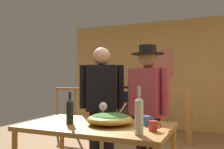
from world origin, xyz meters
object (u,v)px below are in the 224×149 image
Objects in this scene: tv_console at (135,118)px; wine_bottle_dark at (70,111)px; stair_railing at (137,107)px; wine_bottle_clear at (139,115)px; framed_picture at (161,64)px; wine_glass at (103,107)px; salad_bowl at (110,118)px; person_standing_right at (148,102)px; flat_screen_tv at (135,95)px; person_standing_left at (102,100)px; mug_red at (153,126)px; mug_blue at (146,121)px; serving_table at (97,132)px.

tv_console is 2.97× the size of wine_bottle_dark.
stair_railing is 3.00m from wine_bottle_clear.
framed_picture reaches higher than wine_glass.
salad_bowl is 0.72m from person_standing_right.
person_standing_left is at bearing -80.52° from flat_screen_tv.
mug_red is (0.07, 0.18, -0.11)m from wine_bottle_clear.
framed_picture is 0.41× the size of person_standing_left.
wine_glass is 1.68× the size of mug_red.
person_standing_left is (-0.05, 0.80, 0.03)m from wine_bottle_dark.
wine_glass is (0.68, -3.21, 0.09)m from flat_screen_tv.
wine_glass is at bearing 68.54° from person_standing_right.
mug_red is at bearing -31.18° from wine_glass.
framed_picture is at bearing 99.56° from wine_bottle_clear.
flat_screen_tv is at bearing 104.22° from salad_bowl.
wine_bottle_clear is 0.99m from person_standing_right.
salad_bowl is (0.55, -2.56, 0.19)m from stair_railing.
mug_blue reaches higher than tv_console.
person_standing_left is at bearing 136.91° from mug_red.
stair_railing is at bearing 99.39° from serving_table.
tv_console is at bearing 108.24° from wine_bottle_clear.
serving_table is 0.33m from wine_bottle_dark.
wine_glass is 0.42m from wine_bottle_dark.
framed_picture is at bearing -60.00° from person_standing_right.
person_standing_left reaches higher than tv_console.
person_standing_right reaches higher than stair_railing.
salad_bowl reaches higher than wine_glass.
person_standing_left is (-0.42, 0.69, 0.10)m from salad_bowl.
wine_bottle_clear reaches higher than mug_blue.
framed_picture reaches higher than person_standing_right.
wine_glass is (-0.08, 0.31, 0.20)m from serving_table.
tv_console is 8.48× the size of mug_red.
stair_railing is 1.00m from flat_screen_tv.
person_standing_right is (0.72, -1.87, 0.30)m from stair_railing.
person_standing_right reaches higher than wine_glass.
wine_glass is at bearing 125.93° from salad_bowl.
flat_screen_tv is 3.63m from wine_bottle_dark.
person_standing_right reaches higher than flat_screen_tv.
person_standing_left is (-0.22, 0.41, 0.03)m from wine_glass.
serving_table is at bearing 88.54° from person_standing_right.
stair_railing is 2.17× the size of serving_table.
wine_bottle_dark is 0.80m from person_standing_left.
wine_bottle_dark reaches higher than flat_screen_tv.
person_standing_right is (0.59, 0.00, 0.00)m from person_standing_left.
person_standing_left is (0.47, -2.83, 0.67)m from tv_console.
wine_bottle_clear reaches higher than stair_railing.
stair_railing is (-0.23, -1.24, -0.92)m from framed_picture.
mug_blue is 0.25m from mug_red.
mug_blue is at bearing 18.67° from salad_bowl.
framed_picture is 4.20m from wine_bottle_clear.
wine_glass is at bearing 135.34° from wine_bottle_clear.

